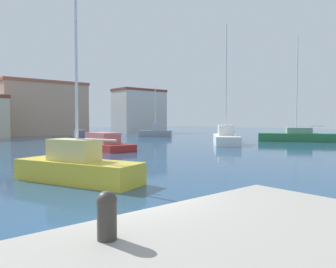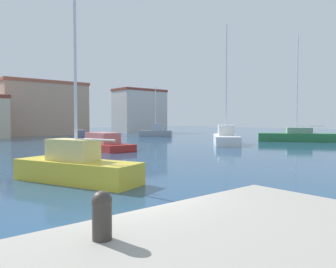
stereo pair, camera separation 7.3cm
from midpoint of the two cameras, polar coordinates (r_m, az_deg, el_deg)
water at (r=32.04m, az=-4.46°, el=-2.16°), size 160.00×160.00×0.00m
mooring_bollard at (r=4.35m, az=-11.09°, el=-13.55°), size 0.27×0.27×0.63m
sailboat_white_far_right at (r=35.60m, az=10.21°, el=-0.61°), size 8.00×7.78×12.86m
sailboat_yellow_behind_lamppost at (r=14.00m, az=-15.81°, el=-5.51°), size 3.71×5.90×7.75m
sailboat_grey_distant_east at (r=50.49m, az=-2.09°, el=0.42°), size 4.18×4.78×7.74m
motorboat_navy_inner_mooring at (r=37.71m, az=-15.22°, el=-0.77°), size 2.96×5.35×1.47m
sailboat_green_distant_north at (r=42.30m, az=21.80°, el=-0.33°), size 7.45×8.95×12.85m
motorboat_red_far_left at (r=29.23m, az=-11.96°, el=-1.65°), size 2.80×8.32×1.49m
waterfront_apartments at (r=60.65m, az=-21.24°, el=4.22°), size 14.16×8.06×9.23m
yacht_club at (r=69.25m, az=-5.00°, el=4.08°), size 10.54×6.11×9.11m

